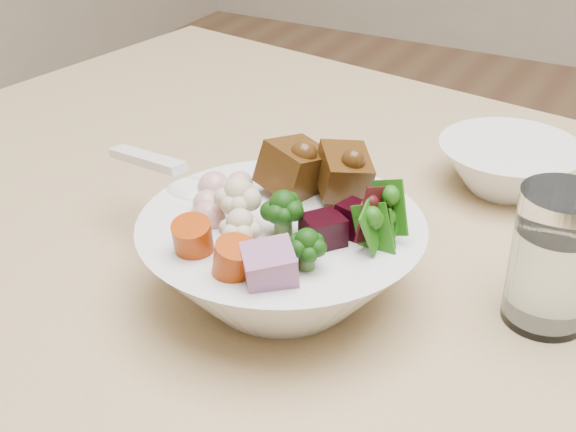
% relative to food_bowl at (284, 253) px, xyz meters
% --- Properties ---
extents(food_bowl, '(0.23, 0.23, 0.13)m').
position_rel_food_bowl_xyz_m(food_bowl, '(0.00, 0.00, 0.00)').
color(food_bowl, white).
rests_on(food_bowl, dining_table).
extents(soup_spoon, '(0.15, 0.07, 0.03)m').
position_rel_food_bowl_xyz_m(soup_spoon, '(-0.11, 0.02, 0.03)').
color(soup_spoon, white).
rests_on(soup_spoon, food_bowl).
extents(water_glass, '(0.07, 0.07, 0.11)m').
position_rel_food_bowl_xyz_m(water_glass, '(0.20, 0.07, 0.01)').
color(water_glass, white).
rests_on(water_glass, dining_table).
extents(side_bowl, '(0.15, 0.15, 0.05)m').
position_rel_food_bowl_xyz_m(side_bowl, '(0.11, 0.28, -0.02)').
color(side_bowl, white).
rests_on(side_bowl, dining_table).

